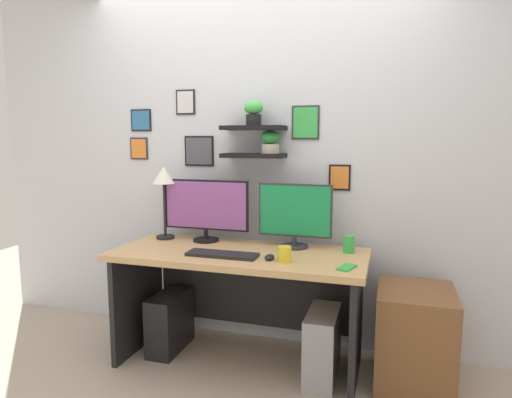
# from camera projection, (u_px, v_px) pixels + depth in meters

# --- Properties ---
(ground_plane) EXTENTS (8.00, 8.00, 0.00)m
(ground_plane) POSITION_uv_depth(u_px,v_px,m) (239.00, 362.00, 2.93)
(ground_plane) COLOR tan
(back_wall_assembly) EXTENTS (4.40, 0.24, 2.70)m
(back_wall_assembly) POSITION_uv_depth(u_px,v_px,m) (258.00, 154.00, 3.16)
(back_wall_assembly) COLOR silver
(back_wall_assembly) RESTS_ON ground
(desk) EXTENTS (1.61, 0.68, 0.75)m
(desk) POSITION_uv_depth(u_px,v_px,m) (242.00, 281.00, 2.91)
(desk) COLOR tan
(desk) RESTS_ON ground
(monitor_left) EXTENTS (0.62, 0.18, 0.43)m
(monitor_left) POSITION_uv_depth(u_px,v_px,m) (206.00, 208.00, 3.10)
(monitor_left) COLOR black
(monitor_left) RESTS_ON desk
(monitor_right) EXTENTS (0.49, 0.18, 0.42)m
(monitor_right) POSITION_uv_depth(u_px,v_px,m) (295.00, 214.00, 2.91)
(monitor_right) COLOR #2D2D33
(monitor_right) RESTS_ON desk
(keyboard) EXTENTS (0.44, 0.14, 0.02)m
(keyboard) POSITION_uv_depth(u_px,v_px,m) (222.00, 254.00, 2.72)
(keyboard) COLOR black
(keyboard) RESTS_ON desk
(computer_mouse) EXTENTS (0.06, 0.09, 0.03)m
(computer_mouse) POSITION_uv_depth(u_px,v_px,m) (270.00, 257.00, 2.64)
(computer_mouse) COLOR black
(computer_mouse) RESTS_ON desk
(desk_lamp) EXTENTS (0.17, 0.17, 0.52)m
(desk_lamp) POSITION_uv_depth(u_px,v_px,m) (164.00, 182.00, 3.14)
(desk_lamp) COLOR black
(desk_lamp) RESTS_ON desk
(cell_phone) EXTENTS (0.11, 0.15, 0.01)m
(cell_phone) POSITION_uv_depth(u_px,v_px,m) (347.00, 267.00, 2.46)
(cell_phone) COLOR green
(cell_phone) RESTS_ON desk
(coffee_mug) EXTENTS (0.08, 0.08, 0.09)m
(coffee_mug) POSITION_uv_depth(u_px,v_px,m) (285.00, 254.00, 2.59)
(coffee_mug) COLOR yellow
(coffee_mug) RESTS_ON desk
(water_cup) EXTENTS (0.07, 0.07, 0.11)m
(water_cup) POSITION_uv_depth(u_px,v_px,m) (349.00, 244.00, 2.80)
(water_cup) COLOR green
(water_cup) RESTS_ON desk
(drawer_cabinet) EXTENTS (0.44, 0.50, 0.58)m
(drawer_cabinet) POSITION_uv_depth(u_px,v_px,m) (414.00, 337.00, 2.65)
(drawer_cabinet) COLOR brown
(drawer_cabinet) RESTS_ON ground
(computer_tower_left) EXTENTS (0.18, 0.40, 0.40)m
(computer_tower_left) POSITION_uv_depth(u_px,v_px,m) (170.00, 321.00, 3.09)
(computer_tower_left) COLOR black
(computer_tower_left) RESTS_ON ground
(computer_tower_right) EXTENTS (0.18, 0.40, 0.43)m
(computer_tower_right) POSITION_uv_depth(u_px,v_px,m) (322.00, 346.00, 2.70)
(computer_tower_right) COLOR #99999E
(computer_tower_right) RESTS_ON ground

